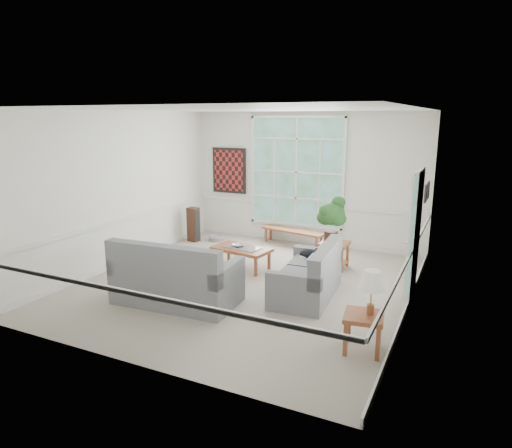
{
  "coord_description": "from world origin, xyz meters",
  "views": [
    {
      "loc": [
        3.46,
        -6.8,
        2.88
      ],
      "look_at": [
        0.1,
        0.2,
        1.05
      ],
      "focal_mm": 32.0,
      "sensor_mm": 36.0,
      "label": 1
    }
  ],
  "objects_px": {
    "loveseat_front": "(177,271)",
    "side_table": "(363,333)",
    "end_table": "(334,255)",
    "loveseat_right": "(306,270)",
    "coffee_table": "(242,258)"
  },
  "relations": [
    {
      "from": "loveseat_front",
      "to": "side_table",
      "type": "xyz_separation_m",
      "value": [
        3.02,
        -0.3,
        -0.27
      ]
    },
    {
      "from": "loveseat_front",
      "to": "end_table",
      "type": "relative_size",
      "value": 3.72
    },
    {
      "from": "end_table",
      "to": "side_table",
      "type": "relative_size",
      "value": 1.05
    },
    {
      "from": "loveseat_right",
      "to": "coffee_table",
      "type": "xyz_separation_m",
      "value": [
        -1.61,
        0.8,
        -0.23
      ]
    },
    {
      "from": "coffee_table",
      "to": "loveseat_right",
      "type": "bearing_deg",
      "value": -18.4
    },
    {
      "from": "loveseat_right",
      "to": "end_table",
      "type": "distance_m",
      "value": 1.61
    },
    {
      "from": "loveseat_right",
      "to": "loveseat_front",
      "type": "height_order",
      "value": "loveseat_front"
    },
    {
      "from": "coffee_table",
      "to": "side_table",
      "type": "distance_m",
      "value": 3.61
    },
    {
      "from": "loveseat_front",
      "to": "end_table",
      "type": "height_order",
      "value": "loveseat_front"
    },
    {
      "from": "loveseat_right",
      "to": "coffee_table",
      "type": "height_order",
      "value": "loveseat_right"
    },
    {
      "from": "loveseat_right",
      "to": "loveseat_front",
      "type": "distance_m",
      "value": 2.09
    },
    {
      "from": "side_table",
      "to": "coffee_table",
      "type": "bearing_deg",
      "value": 142.27
    },
    {
      "from": "loveseat_front",
      "to": "loveseat_right",
      "type": "bearing_deg",
      "value": 28.02
    },
    {
      "from": "coffee_table",
      "to": "side_table",
      "type": "relative_size",
      "value": 2.27
    },
    {
      "from": "coffee_table",
      "to": "end_table",
      "type": "relative_size",
      "value": 2.16
    }
  ]
}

